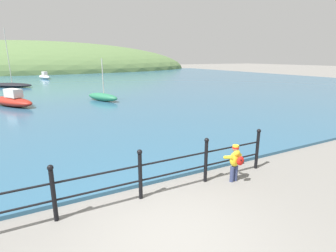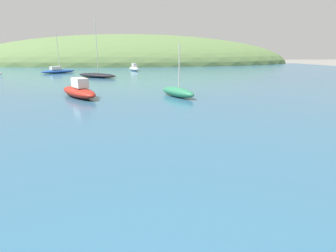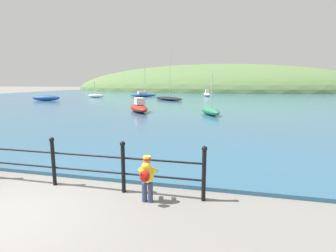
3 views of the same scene
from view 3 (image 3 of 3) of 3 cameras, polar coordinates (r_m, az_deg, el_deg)
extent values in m
plane|color=slate|center=(6.19, -32.08, -15.97)|extent=(200.00, 200.00, 0.00)
cube|color=#2D5B7A|center=(36.13, 7.04, 5.76)|extent=(80.00, 60.00, 0.10)
ellipsoid|color=#567542|center=(73.86, 10.52, 7.65)|extent=(79.92, 43.96, 13.99)
cylinder|color=black|center=(7.03, -23.67, -7.48)|extent=(0.09, 0.09, 1.10)
sphere|color=black|center=(6.89, -24.01, -2.71)|extent=(0.12, 0.12, 0.12)
cylinder|color=black|center=(6.13, -9.71, -9.29)|extent=(0.09, 0.09, 1.10)
sphere|color=black|center=(5.96, -9.88, -3.84)|extent=(0.12, 0.12, 0.12)
cylinder|color=black|center=(5.69, 7.81, -10.77)|extent=(0.09, 0.09, 1.10)
sphere|color=black|center=(5.50, 7.95, -4.93)|extent=(0.12, 0.12, 0.12)
cylinder|color=black|center=(6.96, -23.82, -5.35)|extent=(7.32, 0.04, 0.04)
cylinder|color=black|center=(7.06, -23.61, -8.26)|extent=(7.32, 0.04, 0.04)
cylinder|color=navy|center=(5.75, -5.15, -14.13)|extent=(0.11, 0.11, 0.42)
cylinder|color=navy|center=(5.72, -3.86, -14.26)|extent=(0.11, 0.11, 0.42)
ellipsoid|color=yellow|center=(5.58, -4.56, -10.34)|extent=(0.31, 0.23, 0.40)
ellipsoid|color=yellow|center=(5.47, -4.76, -8.78)|extent=(0.21, 0.13, 0.18)
cylinder|color=yellow|center=(5.68, -5.70, -9.46)|extent=(0.11, 0.32, 0.19)
cylinder|color=yellow|center=(5.61, -2.86, -9.67)|extent=(0.11, 0.32, 0.19)
sphere|color=#A37556|center=(5.49, -4.60, -7.45)|extent=(0.17, 0.17, 0.17)
cylinder|color=red|center=(5.48, -4.61, -7.15)|extent=(0.17, 0.17, 0.04)
cylinder|color=yellow|center=(5.47, -4.61, -6.75)|extent=(0.16, 0.16, 0.04)
ellipsoid|color=red|center=(5.40, -5.12, -10.84)|extent=(0.23, 0.14, 0.24)
sphere|color=black|center=(5.33, -5.85, -10.48)|extent=(0.04, 0.04, 0.04)
sphere|color=black|center=(5.34, -4.78, -11.57)|extent=(0.04, 0.04, 0.04)
ellipsoid|color=#1E4793|center=(36.28, -24.99, 5.55)|extent=(3.52, 2.08, 0.67)
ellipsoid|color=silver|center=(43.32, 8.44, 6.82)|extent=(1.82, 3.58, 0.56)
cube|color=silver|center=(43.04, 8.52, 7.51)|extent=(0.75, 1.07, 0.50)
ellipsoid|color=maroon|center=(21.24, -6.41, 3.93)|extent=(3.10, 4.10, 0.59)
cube|color=silver|center=(20.89, -6.27, 5.39)|extent=(1.13, 1.31, 0.53)
ellipsoid|color=silver|center=(40.71, -15.45, 6.36)|extent=(2.44, 1.27, 0.52)
cylinder|color=beige|center=(40.69, -15.69, 8.04)|extent=(0.07, 0.07, 1.87)
ellipsoid|color=black|center=(33.78, 0.13, 6.02)|extent=(4.96, 4.33, 0.45)
cylinder|color=beige|center=(33.52, 0.40, 11.13)|extent=(0.07, 0.07, 5.56)
ellipsoid|color=#1E4793|center=(41.77, -5.30, 6.70)|extent=(4.21, 3.83, 0.45)
cube|color=silver|center=(41.63, -5.73, 7.27)|extent=(1.41, 1.35, 0.40)
cylinder|color=beige|center=(41.79, -5.08, 10.29)|extent=(0.07, 0.07, 4.78)
ellipsoid|color=#287551|center=(19.36, 9.17, 3.25)|extent=(2.01, 3.12, 0.56)
cylinder|color=beige|center=(19.11, 9.45, 7.68)|extent=(0.07, 0.07, 2.45)
camera|label=1|loc=(6.22, -76.04, 8.53)|focal=28.00mm
camera|label=2|loc=(5.66, -31.94, 9.07)|focal=28.00mm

